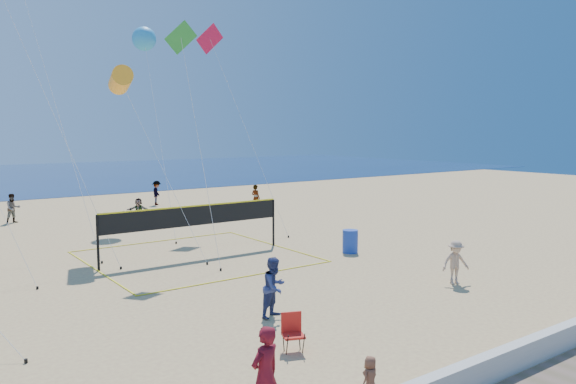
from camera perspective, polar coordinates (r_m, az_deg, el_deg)
ground at (r=13.53m, az=1.80°, el=-17.10°), size 120.00×120.00×0.00m
woman at (r=10.79m, az=-2.33°, el=-18.08°), size 0.75×0.58×1.84m
toddler at (r=10.59m, az=8.35°, el=-18.18°), size 0.43×0.33×0.79m
bystander_a at (r=16.39m, az=-1.39°, el=-9.63°), size 1.02×0.90×1.75m
bystander_b at (r=20.65m, az=16.65°, el=-6.85°), size 1.14×0.92×1.55m
far_person_1 at (r=33.83m, az=-14.94°, el=-1.83°), size 1.31×1.18×1.45m
far_person_2 at (r=37.32m, az=-3.30°, el=-0.62°), size 0.61×0.76×1.79m
far_person_3 at (r=36.35m, az=-26.16°, el=-1.51°), size 0.93×0.79×1.71m
far_person_4 at (r=41.64m, az=-13.19°, el=-0.09°), size 1.18×1.31×1.76m
camp_chair at (r=14.08m, az=0.45°, el=-13.83°), size 0.64×0.74×1.05m
trash_barrel at (r=24.95m, az=6.34°, el=-5.00°), size 0.78×0.78×1.01m
volleyball_net at (r=24.11m, az=-9.51°, el=-3.02°), size 8.35×8.20×2.23m
kite_2 at (r=26.54m, az=-16.64°, el=10.81°), size 2.22×6.34×8.19m
kite_4 at (r=24.24m, az=-10.57°, el=13.74°), size 1.43×3.49×9.92m
kite_5 at (r=32.26m, az=-7.54°, el=14.23°), size 2.05×6.04×11.31m
kite_7 at (r=35.31m, az=-14.41°, el=14.83°), size 2.83×8.94×11.45m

